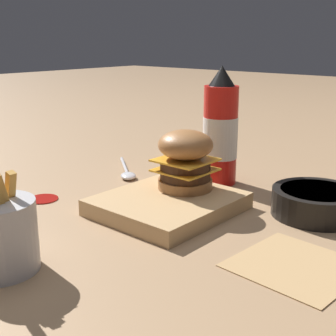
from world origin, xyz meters
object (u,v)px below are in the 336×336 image
ketchup_bottle (220,132)px  side_bowl (317,202)px  burger (185,159)px  serving_board (168,204)px  spoon (127,173)px

ketchup_bottle → side_bowl: (0.04, 0.23, -0.08)m
burger → side_bowl: burger is taller
side_bowl → serving_board: bearing=-52.9°
burger → spoon: bearing=-104.1°
ketchup_bottle → burger: bearing=9.9°
spoon → side_bowl: bearing=44.7°
ketchup_bottle → spoon: (0.09, -0.18, -0.10)m
serving_board → side_bowl: size_ratio=1.52×
burger → ketchup_bottle: ketchup_bottle is taller
serving_board → ketchup_bottle: bearing=-171.3°
serving_board → side_bowl: 0.25m
side_bowl → spoon: (0.05, -0.41, -0.02)m
serving_board → spoon: bearing=-116.6°
ketchup_bottle → spoon: 0.22m
burger → ketchup_bottle: size_ratio=0.45×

